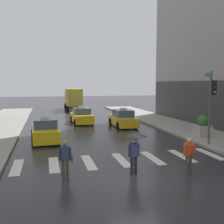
{
  "coord_description": "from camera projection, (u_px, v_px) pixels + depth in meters",
  "views": [
    {
      "loc": [
        -3.94,
        -10.91,
        4.13
      ],
      "look_at": [
        0.69,
        8.0,
        2.1
      ],
      "focal_mm": 43.68,
      "sensor_mm": 36.0,
      "label": 1
    }
  ],
  "objects": [
    {
      "name": "pedestrian_with_backpack",
      "position": [
        189.0,
        152.0,
        12.55
      ],
      "size": [
        0.55,
        0.43,
        1.65
      ],
      "color": "#473D33",
      "rests_on": "ground"
    },
    {
      "name": "box_truck",
      "position": [
        73.0,
        98.0,
        42.53
      ],
      "size": [
        2.29,
        7.55,
        3.35
      ],
      "color": "#2D2D2D",
      "rests_on": "ground"
    },
    {
      "name": "ground_plane",
      "position": [
        140.0,
        178.0,
        11.9
      ],
      "size": [
        160.0,
        160.0,
        0.0
      ],
      "primitive_type": "plane",
      "color": "#26262B"
    },
    {
      "name": "taxi_third",
      "position": [
        81.0,
        116.0,
        28.55
      ],
      "size": [
        2.09,
        4.61,
        1.8
      ],
      "color": "yellow",
      "rests_on": "ground"
    },
    {
      "name": "taxi_second",
      "position": [
        123.0,
        119.0,
        26.37
      ],
      "size": [
        2.02,
        4.58,
        1.8
      ],
      "color": "gold",
      "rests_on": "ground"
    },
    {
      "name": "crosswalk_markings",
      "position": [
        121.0,
        160.0,
        14.8
      ],
      "size": [
        11.3,
        2.8,
        0.01
      ],
      "color": "silver",
      "rests_on": "ground"
    },
    {
      "name": "taxi_lead",
      "position": [
        45.0,
        131.0,
        19.71
      ],
      "size": [
        2.11,
        4.62,
        1.8
      ],
      "color": "yellow",
      "rests_on": "ground"
    },
    {
      "name": "pedestrian_with_handbag",
      "position": [
        65.0,
        157.0,
        11.9
      ],
      "size": [
        0.6,
        0.24,
        1.65
      ],
      "color": "#473D33",
      "rests_on": "ground"
    },
    {
      "name": "traffic_light_pole",
      "position": [
        212.0,
        97.0,
        17.68
      ],
      "size": [
        0.44,
        0.84,
        4.8
      ],
      "color": "#47474C",
      "rests_on": "curb_right"
    },
    {
      "name": "planter_near_corner",
      "position": [
        203.0,
        126.0,
        20.88
      ],
      "size": [
        1.1,
        1.1,
        1.6
      ],
      "color": "#A8A399",
      "rests_on": "curb_right"
    },
    {
      "name": "pedestrian_with_umbrella",
      "position": [
        135.0,
        141.0,
        12.42
      ],
      "size": [
        0.96,
        0.96,
        1.94
      ],
      "color": "black",
      "rests_on": "ground"
    }
  ]
}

